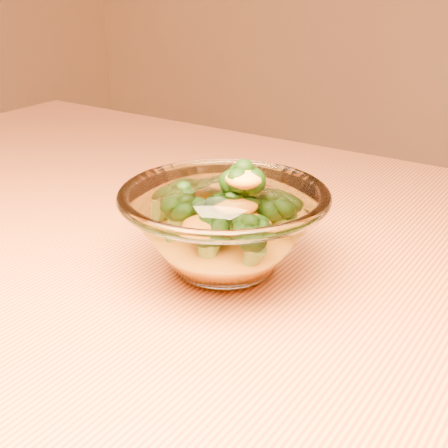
# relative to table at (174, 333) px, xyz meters

# --- Properties ---
(table) EXTENTS (1.20, 0.80, 0.75)m
(table) POSITION_rel_table_xyz_m (0.00, 0.00, 0.00)
(table) COLOR #C86E3C
(table) RESTS_ON ground
(glass_bowl) EXTENTS (0.18, 0.18, 0.08)m
(glass_bowl) POSITION_rel_table_xyz_m (0.07, -0.01, 0.14)
(glass_bowl) COLOR white
(glass_bowl) RESTS_ON table
(cheese_sauce) EXTENTS (0.11, 0.11, 0.03)m
(cheese_sauce) POSITION_rel_table_xyz_m (0.07, -0.01, 0.12)
(cheese_sauce) COLOR orange
(cheese_sauce) RESTS_ON glass_bowl
(broccoli_heap) EXTENTS (0.13, 0.11, 0.08)m
(broccoli_heap) POSITION_rel_table_xyz_m (0.07, -0.00, 0.15)
(broccoli_heap) COLOR black
(broccoli_heap) RESTS_ON cheese_sauce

